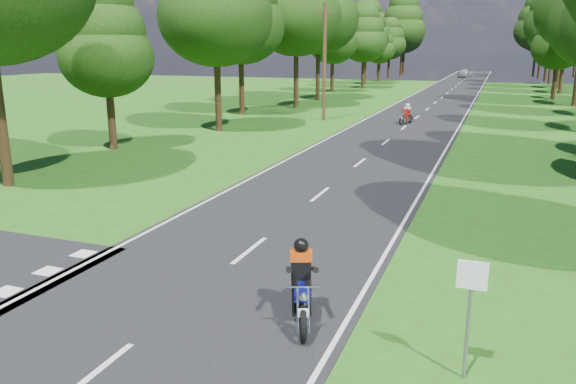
% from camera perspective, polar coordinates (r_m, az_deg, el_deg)
% --- Properties ---
extents(ground, '(160.00, 160.00, 0.00)m').
position_cam_1_polar(ground, '(12.77, -7.68, -8.90)').
color(ground, '#295212').
rests_on(ground, ground).
extents(main_road, '(7.00, 140.00, 0.02)m').
position_cam_1_polar(main_road, '(60.75, 15.36, 9.24)').
color(main_road, black).
rests_on(main_road, ground).
extents(road_markings, '(7.40, 140.00, 0.01)m').
position_cam_1_polar(road_markings, '(58.90, 15.04, 9.12)').
color(road_markings, silver).
rests_on(road_markings, main_road).
extents(treeline, '(40.00, 115.35, 14.78)m').
position_cam_1_polar(treeline, '(70.54, 17.86, 16.44)').
color(treeline, black).
rests_on(treeline, ground).
extents(telegraph_pole, '(1.20, 0.26, 8.00)m').
position_cam_1_polar(telegraph_pole, '(40.02, 3.73, 13.08)').
color(telegraph_pole, '#382616').
rests_on(telegraph_pole, ground).
extents(road_sign, '(0.45, 0.07, 2.00)m').
position_cam_1_polar(road_sign, '(9.05, 18.03, -10.38)').
color(road_sign, slate).
rests_on(road_sign, ground).
extents(rider_near_blue, '(1.28, 1.98, 1.57)m').
position_cam_1_polar(rider_near_blue, '(10.59, 1.37, -9.08)').
color(rider_near_blue, '#0B0D7E').
rests_on(rider_near_blue, main_road).
extents(rider_far_red, '(1.00, 1.75, 1.38)m').
position_cam_1_polar(rider_far_red, '(38.81, 11.91, 7.78)').
color(rider_far_red, '#9E210C').
rests_on(rider_far_red, main_road).
extents(distant_car, '(2.57, 4.48, 1.44)m').
position_cam_1_polar(distant_car, '(103.33, 17.54, 11.46)').
color(distant_car, silver).
rests_on(distant_car, main_road).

